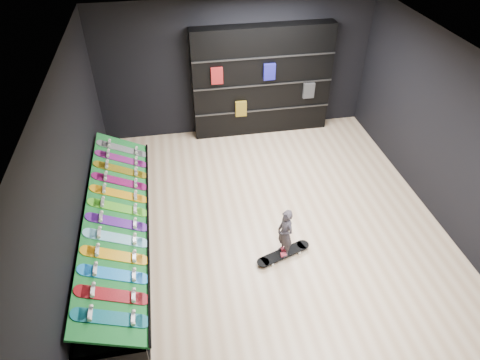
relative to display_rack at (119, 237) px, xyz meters
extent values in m
cube|color=beige|center=(2.55, 0.00, -0.25)|extent=(6.00, 7.00, 0.01)
cube|color=white|center=(2.55, 0.00, 2.75)|extent=(6.00, 7.00, 0.01)
cube|color=black|center=(2.55, 3.50, 1.25)|extent=(6.00, 0.02, 3.00)
cube|color=black|center=(-0.45, 0.00, 1.25)|extent=(0.02, 7.00, 3.00)
cube|color=black|center=(5.55, 0.00, 1.25)|extent=(0.02, 7.00, 3.00)
cube|color=#0E5D1F|center=(0.05, 0.00, 0.46)|extent=(0.92, 4.50, 0.46)
cube|color=black|center=(3.11, 3.32, 0.98)|extent=(3.07, 0.36, 2.46)
imported|color=black|center=(2.61, -0.67, 0.11)|extent=(0.20, 0.24, 0.53)
camera|label=1|loc=(1.06, -5.23, 5.03)|focal=32.00mm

